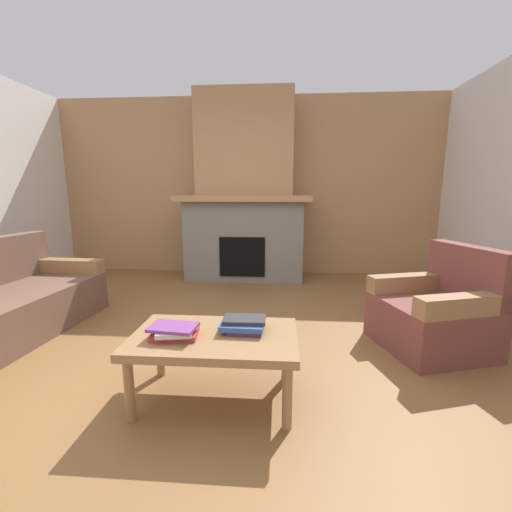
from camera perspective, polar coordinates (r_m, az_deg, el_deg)
The scene contains 7 objects.
ground at distance 2.71m, azimuth -7.96°, elevation -17.33°, with size 9.00×9.00×0.00m, color brown.
wall_back_wood_panel at distance 5.36m, azimuth -1.53°, elevation 11.67°, with size 6.00×0.12×2.70m, color tan.
fireplace at distance 4.98m, azimuth -1.95°, elevation 9.59°, with size 1.90×0.82×2.70m.
armchair at distance 3.15m, azimuth 28.53°, elevation -8.65°, with size 0.94×0.94×0.85m.
coffee_table at distance 2.11m, azimuth -7.10°, elevation -14.51°, with size 1.00×0.60×0.43m.
book_stack_near_edge at distance 2.08m, azimuth -13.77°, elevation -12.39°, with size 0.29×0.24×0.08m.
book_stack_center at distance 2.10m, azimuth -2.19°, elevation -11.65°, with size 0.28×0.20×0.08m.
Camera 1 is at (0.53, -2.33, 1.28)m, focal length 23.32 mm.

